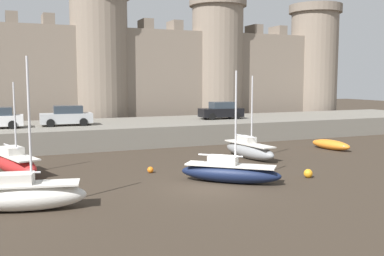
# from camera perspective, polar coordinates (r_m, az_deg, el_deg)

# --- Properties ---
(ground_plane) EXTENTS (160.00, 160.00, 0.00)m
(ground_plane) POSITION_cam_1_polar(r_m,az_deg,el_deg) (22.85, 2.15, -7.52)
(ground_plane) COLOR #382D23
(quay_road) EXTENTS (66.68, 10.00, 1.68)m
(quay_road) POSITION_cam_1_polar(r_m,az_deg,el_deg) (39.64, -8.92, -0.51)
(quay_road) COLOR slate
(quay_road) RESTS_ON ground
(castle) EXTENTS (61.23, 6.56, 17.71)m
(castle) POSITION_cam_1_polar(r_m,az_deg,el_deg) (48.24, -11.63, 7.56)
(castle) COLOR gray
(castle) RESTS_ON ground
(sailboat_near_channel_left) EXTENTS (3.00, 5.44, 5.27)m
(sailboat_near_channel_left) POSITION_cam_1_polar(r_m,az_deg,el_deg) (27.77, -21.57, -4.15)
(sailboat_near_channel_left) COLOR red
(sailboat_near_channel_left) RESTS_ON ground
(sailboat_foreground_right) EXTENTS (1.79, 5.25, 5.66)m
(sailboat_foreground_right) POSITION_cam_1_polar(r_m,az_deg,el_deg) (31.12, 7.24, -2.72)
(sailboat_foreground_right) COLOR gray
(sailboat_foreground_right) RESTS_ON ground
(rowboat_midflat_centre) EXTENTS (1.65, 3.70, 0.75)m
(rowboat_midflat_centre) POSITION_cam_1_polar(r_m,az_deg,el_deg) (36.44, 17.20, -2.01)
(rowboat_midflat_centre) COLOR orange
(rowboat_midflat_centre) RESTS_ON ground
(sailboat_foreground_centre) EXTENTS (5.09, 2.38, 6.36)m
(sailboat_foreground_centre) POSITION_cam_1_polar(r_m,az_deg,el_deg) (19.98, -20.40, -7.95)
(sailboat_foreground_centre) COLOR silver
(sailboat_foreground_centre) RESTS_ON ground
(sailboat_midflat_left) EXTENTS (4.93, 4.44, 5.86)m
(sailboat_midflat_left) POSITION_cam_1_polar(r_m,az_deg,el_deg) (23.79, 4.81, -5.56)
(sailboat_midflat_left) COLOR #141E3D
(sailboat_midflat_left) RESTS_ON ground
(mooring_buoy_near_channel) EXTENTS (0.37, 0.37, 0.37)m
(mooring_buoy_near_channel) POSITION_cam_1_polar(r_m,az_deg,el_deg) (26.29, -5.30, -5.31)
(mooring_buoy_near_channel) COLOR orange
(mooring_buoy_near_channel) RESTS_ON ground
(mooring_buoy_off_centre) EXTENTS (0.49, 0.49, 0.49)m
(mooring_buoy_off_centre) POSITION_cam_1_polar(r_m,az_deg,el_deg) (25.73, 14.53, -5.60)
(mooring_buoy_off_centre) COLOR orange
(mooring_buoy_off_centre) RESTS_ON ground
(car_quay_west) EXTENTS (4.17, 2.01, 1.62)m
(car_quay_west) POSITION_cam_1_polar(r_m,az_deg,el_deg) (37.86, -15.62, 1.48)
(car_quay_west) COLOR #B2B5B7
(car_quay_west) RESTS_ON quay_road
(car_quay_east) EXTENTS (4.17, 2.01, 1.62)m
(car_quay_east) POSITION_cam_1_polar(r_m,az_deg,el_deg) (42.75, 3.75, 2.21)
(car_quay_east) COLOR black
(car_quay_east) RESTS_ON quay_road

